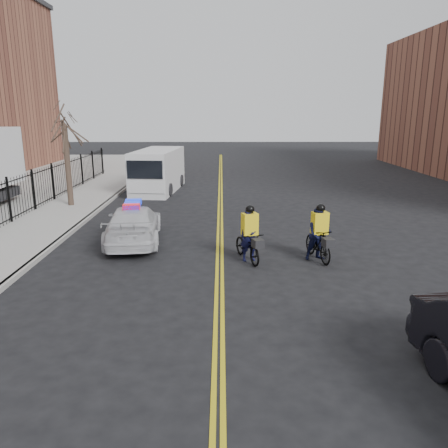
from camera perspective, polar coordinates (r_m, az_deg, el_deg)
ground at (r=12.72m, az=-0.59°, el=-7.47°), size 120.00×120.00×0.00m
center_line_left at (r=20.36m, az=-0.73°, el=0.99°), size 0.10×60.00×0.01m
center_line_right at (r=20.36m, az=-0.28°, el=0.99°), size 0.10×60.00×0.01m
sidewalk at (r=21.71m, az=-20.72°, el=1.07°), size 3.00×60.00×0.15m
curb at (r=21.23m, az=-16.92°, el=1.10°), size 0.20×60.00×0.15m
iron_fence at (r=22.10m, az=-24.59°, el=3.37°), size 0.12×28.00×2.00m
street_tree at (r=23.14m, az=-20.03°, el=10.60°), size 3.20×3.20×4.80m
police_cruiser at (r=16.59m, az=-11.73°, el=-0.01°), size 2.43×4.90×1.53m
cargo_van at (r=27.04m, az=-8.70°, el=6.82°), size 2.75×6.18×2.51m
cyclist_near at (r=14.26m, az=3.36°, el=-2.29°), size 1.25×2.01×1.86m
cyclist_far at (r=14.60m, az=12.31°, el=-1.81°), size 0.97×1.94×1.89m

